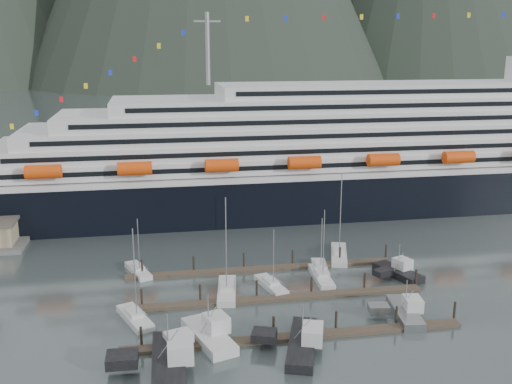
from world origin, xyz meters
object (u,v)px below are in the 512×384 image
sailboat_c (271,285)px  trawler_a (167,362)px  sailboat_b (227,291)px  sailboat_e (138,271)px  sailboat_d (321,277)px  sailboat_f (320,269)px  sailboat_g (339,255)px  trawler_d (404,311)px  trawler_e (398,272)px  trawler_c (301,342)px  sailboat_a (135,318)px  cruise_ship (371,158)px  trawler_b (208,335)px

sailboat_c → trawler_a: sailboat_c is taller
sailboat_b → sailboat_e: bearing=59.2°
sailboat_d → sailboat_f: size_ratio=1.25×
sailboat_d → sailboat_g: 11.92m
sailboat_f → trawler_a: sailboat_f is taller
trawler_d → trawler_e: trawler_d is taller
sailboat_g → trawler_c: (-15.87, -32.83, 0.43)m
sailboat_a → trawler_e: 45.90m
sailboat_d → trawler_c: sailboat_d is taller
sailboat_a → trawler_e: (44.89, 9.57, 0.39)m
sailboat_b → trawler_e: (30.36, 2.24, 0.37)m
sailboat_f → trawler_e: 13.49m
sailboat_b → sailboat_f: bearing=-59.8°
trawler_e → sailboat_d: bearing=64.3°
cruise_ship → trawler_d: (-17.60, -61.20, -11.21)m
trawler_c → trawler_e: trawler_c is taller
sailboat_d → sailboat_f: bearing=-10.2°
sailboat_c → trawler_b: 20.52m
sailboat_a → trawler_a: sailboat_a is taller
sailboat_f → trawler_d: sailboat_f is taller
sailboat_a → trawler_d: sailboat_a is taller
cruise_ship → sailboat_c: 59.79m
trawler_a → sailboat_g: bearing=-42.2°
sailboat_d → sailboat_f: sailboat_d is taller
sailboat_a → trawler_c: bearing=-140.2°
sailboat_b → trawler_e: 30.44m
trawler_a → trawler_e: trawler_a is taller
sailboat_c → sailboat_f: sailboat_c is taller
sailboat_c → sailboat_e: size_ratio=1.02×
sailboat_g → trawler_d: sailboat_g is taller
sailboat_b → sailboat_g: sailboat_b is taller
trawler_b → trawler_e: bearing=-80.9°
sailboat_a → cruise_ship: bearing=-66.7°
trawler_e → cruise_ship: bearing=-36.4°
sailboat_b → trawler_d: (24.89, -13.00, 0.37)m
cruise_ship → trawler_c: cruise_ship is taller
sailboat_f → sailboat_b: bearing=121.2°
sailboat_c → sailboat_f: 11.77m
sailboat_b → trawler_c: size_ratio=1.22×
sailboat_g → trawler_b: (-27.89, -28.65, 0.48)m
sailboat_f → trawler_d: bearing=-150.7°
sailboat_c → trawler_e: bearing=-100.5°
sailboat_g → sailboat_e: bearing=109.3°
sailboat_a → trawler_b: 12.77m
sailboat_d → trawler_b: 28.42m
trawler_b → trawler_e: size_ratio=1.18×
sailboat_d → sailboat_g: (6.41, 10.05, 0.04)m
trawler_d → trawler_a: bearing=112.1°
sailboat_f → trawler_e: bearing=-101.0°
cruise_ship → sailboat_e: bearing=-147.3°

